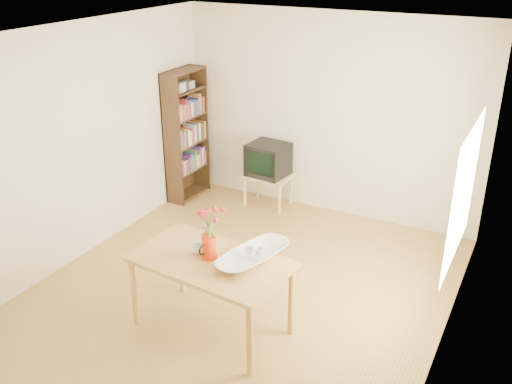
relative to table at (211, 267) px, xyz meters
The scene contains 11 objects.
room 0.95m from the table, 93.47° to the left, with size 4.50×4.50×4.50m.
table is the anchor object (origin of this frame).
tv_stand 2.80m from the table, 106.11° to the left, with size 0.60×0.45×0.46m.
bookshelf 3.12m from the table, 128.05° to the left, with size 0.28×0.70×1.80m.
pitcher 0.19m from the table, 135.57° to the left, with size 0.14×0.22×0.22m.
flowers 0.47m from the table, 136.93° to the left, with size 0.25×0.25×0.35m, color #EA3748, non-canonical shape.
mug 0.21m from the table, 167.37° to the left, with size 0.11×0.11×0.09m, color white.
bowl 0.50m from the table, 27.63° to the left, with size 0.52×0.52×0.49m, color white.
teacup_a 0.44m from the table, 30.70° to the left, with size 0.06×0.06×0.06m, color white.
teacup_b 0.51m from the table, 27.21° to the left, with size 0.07×0.07×0.06m, color white.
television 2.80m from the table, 106.03° to the left, with size 0.54×0.51×0.43m.
Camera 1 is at (2.48, -4.39, 3.35)m, focal length 40.00 mm.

